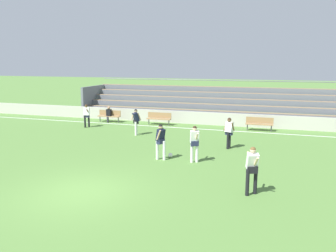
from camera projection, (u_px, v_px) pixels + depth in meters
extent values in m
plane|color=#517A38|center=(81.00, 192.00, 12.29)|extent=(160.00, 160.00, 0.00)
cube|color=white|center=(179.00, 128.00, 24.17)|extent=(44.00, 0.12, 0.01)
cube|color=#BCB7AD|center=(185.00, 117.00, 25.74)|extent=(48.00, 0.16, 0.93)
cube|color=#897051|center=(214.00, 118.00, 25.95)|extent=(22.61, 0.36, 0.08)
cube|color=slate|center=(213.00, 121.00, 25.80)|extent=(22.61, 0.04, 0.41)
cube|color=#897051|center=(216.00, 111.00, 26.59)|extent=(22.61, 0.36, 0.08)
cube|color=slate|center=(215.00, 114.00, 26.44)|extent=(22.61, 0.04, 0.41)
cube|color=#897051|center=(218.00, 105.00, 27.22)|extent=(22.61, 0.36, 0.08)
cube|color=slate|center=(217.00, 107.00, 27.07)|extent=(22.61, 0.04, 0.41)
cube|color=#897051|center=(219.00, 99.00, 27.86)|extent=(22.61, 0.36, 0.08)
cube|color=slate|center=(219.00, 101.00, 27.71)|extent=(22.61, 0.04, 0.41)
cube|color=#897051|center=(221.00, 93.00, 28.50)|extent=(22.61, 0.36, 0.08)
cube|color=slate|center=(221.00, 95.00, 28.35)|extent=(22.61, 0.04, 0.41)
cube|color=#897051|center=(223.00, 87.00, 29.13)|extent=(22.61, 0.36, 0.08)
cube|color=slate|center=(222.00, 90.00, 28.98)|extent=(22.61, 0.04, 0.41)
cube|color=slate|center=(95.00, 99.00, 30.94)|extent=(0.20, 4.17, 2.45)
cylinder|color=slate|center=(223.00, 80.00, 29.27)|extent=(22.61, 0.06, 0.06)
cube|color=#99754C|center=(109.00, 116.00, 26.36)|extent=(1.80, 0.40, 0.06)
cube|color=#99754C|center=(110.00, 113.00, 26.48)|extent=(1.80, 0.05, 0.40)
cylinder|color=#47474C|center=(100.00, 119.00, 26.64)|extent=(0.07, 0.07, 0.45)
cylinder|color=#47474C|center=(118.00, 120.00, 26.17)|extent=(0.07, 0.07, 0.45)
cube|color=#99754C|center=(159.00, 119.00, 25.15)|extent=(1.80, 0.40, 0.06)
cube|color=#99754C|center=(160.00, 115.00, 25.27)|extent=(1.80, 0.05, 0.40)
cylinder|color=#47474C|center=(149.00, 121.00, 25.42)|extent=(0.07, 0.07, 0.45)
cylinder|color=#47474C|center=(169.00, 123.00, 24.95)|extent=(0.07, 0.07, 0.45)
cube|color=#99754C|center=(259.00, 124.00, 23.00)|extent=(1.80, 0.40, 0.06)
cube|color=#99754C|center=(260.00, 120.00, 23.12)|extent=(1.80, 0.05, 0.40)
cylinder|color=#47474C|center=(247.00, 127.00, 23.28)|extent=(0.07, 0.07, 0.45)
cylinder|color=#47474C|center=(271.00, 128.00, 22.81)|extent=(0.07, 0.07, 0.45)
cylinder|color=#2D2D38|center=(108.00, 120.00, 26.20)|extent=(0.16, 0.16, 0.45)
cube|color=black|center=(109.00, 113.00, 26.31)|extent=(0.36, 0.24, 0.52)
sphere|color=#A87A5B|center=(109.00, 108.00, 26.24)|extent=(0.21, 0.21, 0.21)
cylinder|color=white|center=(197.00, 152.00, 15.85)|extent=(0.13, 0.13, 0.93)
cylinder|color=white|center=(192.00, 153.00, 15.82)|extent=(0.13, 0.13, 0.93)
cube|color=#232847|center=(195.00, 143.00, 15.75)|extent=(0.42, 0.35, 0.24)
cube|color=white|center=(195.00, 137.00, 15.69)|extent=(0.47, 0.43, 0.59)
cylinder|color=beige|center=(197.00, 137.00, 15.52)|extent=(0.24, 0.40, 0.44)
cylinder|color=beige|center=(192.00, 135.00, 15.86)|extent=(0.24, 0.40, 0.44)
sphere|color=beige|center=(195.00, 129.00, 15.62)|extent=(0.21, 0.21, 0.21)
sphere|color=black|center=(195.00, 128.00, 15.62)|extent=(0.20, 0.20, 0.20)
cylinder|color=white|center=(164.00, 151.00, 16.20)|extent=(0.13, 0.13, 0.92)
cylinder|color=white|center=(157.00, 150.00, 16.31)|extent=(0.13, 0.13, 0.92)
cube|color=#232847|center=(161.00, 141.00, 16.17)|extent=(0.35, 0.42, 0.24)
cube|color=#191E38|center=(161.00, 135.00, 16.12)|extent=(0.45, 0.48, 0.59)
cylinder|color=#D6A884|center=(159.00, 135.00, 15.92)|extent=(0.29, 0.19, 0.50)
cylinder|color=#D6A884|center=(162.00, 133.00, 16.30)|extent=(0.29, 0.19, 0.50)
sphere|color=#D6A884|center=(161.00, 127.00, 16.05)|extent=(0.21, 0.21, 0.21)
sphere|color=black|center=(161.00, 126.00, 16.04)|extent=(0.20, 0.20, 0.20)
cylinder|color=white|center=(136.00, 128.00, 21.93)|extent=(0.13, 0.13, 0.87)
cylinder|color=white|center=(136.00, 129.00, 21.59)|extent=(0.13, 0.13, 0.87)
cube|color=black|center=(136.00, 122.00, 21.68)|extent=(0.41, 0.41, 0.24)
cube|color=#191E38|center=(136.00, 117.00, 21.63)|extent=(0.54, 0.54, 0.60)
cylinder|color=#D6A884|center=(139.00, 116.00, 21.60)|extent=(0.23, 0.24, 0.51)
cylinder|color=#D6A884|center=(133.00, 116.00, 21.64)|extent=(0.23, 0.24, 0.51)
sphere|color=#D6A884|center=(136.00, 111.00, 21.56)|extent=(0.21, 0.21, 0.21)
sphere|color=black|center=(136.00, 111.00, 21.55)|extent=(0.20, 0.20, 0.20)
cylinder|color=black|center=(228.00, 141.00, 18.26)|extent=(0.13, 0.13, 0.88)
cylinder|color=black|center=(230.00, 140.00, 18.54)|extent=(0.13, 0.13, 0.88)
cube|color=#232847|center=(229.00, 133.00, 18.32)|extent=(0.41, 0.33, 0.24)
cube|color=white|center=(229.00, 127.00, 18.26)|extent=(0.48, 0.48, 0.60)
cylinder|color=brown|center=(225.00, 126.00, 18.35)|extent=(0.18, 0.34, 0.49)
cylinder|color=brown|center=(233.00, 127.00, 18.16)|extent=(0.18, 0.34, 0.49)
sphere|color=brown|center=(229.00, 120.00, 18.19)|extent=(0.21, 0.21, 0.21)
sphere|color=black|center=(229.00, 120.00, 18.19)|extent=(0.20, 0.20, 0.20)
cylinder|color=black|center=(85.00, 121.00, 24.21)|extent=(0.13, 0.13, 0.86)
cylinder|color=black|center=(89.00, 121.00, 24.32)|extent=(0.13, 0.13, 0.86)
cube|color=#232847|center=(87.00, 116.00, 24.19)|extent=(0.40, 0.30, 0.24)
cube|color=white|center=(86.00, 111.00, 24.13)|extent=(0.45, 0.40, 0.59)
cylinder|color=brown|center=(85.00, 111.00, 24.29)|extent=(0.17, 0.41, 0.43)
cylinder|color=brown|center=(88.00, 111.00, 23.97)|extent=(0.17, 0.41, 0.43)
sphere|color=brown|center=(86.00, 106.00, 24.06)|extent=(0.21, 0.21, 0.21)
sphere|color=black|center=(86.00, 106.00, 24.06)|extent=(0.20, 0.20, 0.20)
cylinder|color=black|center=(255.00, 181.00, 12.06)|extent=(0.13, 0.13, 0.94)
cylinder|color=black|center=(247.00, 183.00, 11.90)|extent=(0.13, 0.13, 0.94)
cube|color=black|center=(252.00, 169.00, 11.89)|extent=(0.41, 0.33, 0.24)
cube|color=white|center=(252.00, 161.00, 11.84)|extent=(0.49, 0.49, 0.60)
cylinder|color=beige|center=(256.00, 162.00, 11.63)|extent=(0.21, 0.41, 0.43)
cylinder|color=beige|center=(249.00, 158.00, 12.03)|extent=(0.21, 0.41, 0.43)
sphere|color=beige|center=(253.00, 150.00, 11.77)|extent=(0.21, 0.21, 0.21)
sphere|color=brown|center=(253.00, 150.00, 11.76)|extent=(0.20, 0.20, 0.20)
sphere|color=white|center=(170.00, 155.00, 16.70)|extent=(0.22, 0.22, 0.22)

